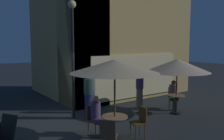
# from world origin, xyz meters

# --- Properties ---
(ground_plane) EXTENTS (60.00, 60.00, 0.00)m
(ground_plane) POSITION_xyz_m (0.00, 0.00, 0.00)
(ground_plane) COLOR #23282A
(cafe_building) EXTENTS (7.54, 6.14, 9.87)m
(cafe_building) POSITION_xyz_m (3.76, 3.04, 4.93)
(cafe_building) COLOR tan
(cafe_building) RESTS_ON ground
(street_lamp_near_corner) EXTENTS (0.30, 0.30, 4.42)m
(street_lamp_near_corner) POSITION_xyz_m (0.77, 0.36, 2.95)
(street_lamp_near_corner) COLOR black
(street_lamp_near_corner) RESTS_ON ground
(menu_sandwich_board) EXTENTS (0.83, 0.80, 0.85)m
(menu_sandwich_board) POSITION_xyz_m (-1.99, -0.92, 0.44)
(menu_sandwich_board) COLOR #25291D
(menu_sandwich_board) RESTS_ON ground
(cafe_table_0) EXTENTS (0.68, 0.68, 0.77)m
(cafe_table_0) POSITION_xyz_m (4.44, -1.50, 0.54)
(cafe_table_0) COLOR black
(cafe_table_0) RESTS_ON ground
(cafe_table_1) EXTENTS (0.75, 0.75, 0.77)m
(cafe_table_1) POSITION_xyz_m (0.72, -2.38, 0.57)
(cafe_table_1) COLOR black
(cafe_table_1) RESTS_ON ground
(patio_umbrella_0) EXTENTS (2.58, 2.58, 2.24)m
(patio_umbrella_0) POSITION_xyz_m (4.44, -1.50, 1.97)
(patio_umbrella_0) COLOR black
(patio_umbrella_0) RESTS_ON ground
(patio_umbrella_1) EXTENTS (2.51, 2.51, 2.40)m
(patio_umbrella_1) POSITION_xyz_m (0.72, -2.38, 2.20)
(patio_umbrella_1) COLOR black
(patio_umbrella_1) RESTS_ON ground
(cafe_chair_0) EXTENTS (0.54, 0.54, 0.94)m
(cafe_chair_0) POSITION_xyz_m (4.96, -0.89, 0.56)
(cafe_chair_0) COLOR brown
(cafe_chair_0) RESTS_ON ground
(cafe_chair_1) EXTENTS (0.47, 0.47, 0.94)m
(cafe_chair_1) POSITION_xyz_m (1.55, -2.55, 0.57)
(cafe_chair_1) COLOR #563C19
(cafe_chair_1) RESTS_ON ground
(cafe_chair_2) EXTENTS (0.48, 0.48, 0.93)m
(cafe_chair_2) POSITION_xyz_m (0.53, -1.52, 0.56)
(cafe_chair_2) COLOR brown
(cafe_chair_2) RESTS_ON ground
(cafe_chair_3) EXTENTS (0.57, 0.57, 0.97)m
(cafe_chair_3) POSITION_xyz_m (0.08, -2.99, 0.59)
(cafe_chair_3) COLOR brown
(cafe_chair_3) RESTS_ON ground
(patron_seated_0) EXTENTS (0.53, 0.54, 1.26)m
(patron_seated_0) POSITION_xyz_m (4.87, -0.99, 0.72)
(patron_seated_0) COLOR #323D35
(patron_seated_0) RESTS_ON ground
(patron_seated_1) EXTENTS (0.38, 0.52, 1.26)m
(patron_seated_1) POSITION_xyz_m (0.56, -1.66, 0.70)
(patron_seated_1) COLOR #603565
(patron_seated_1) RESTS_ON ground
(patron_standing_2) EXTENTS (0.30, 0.30, 1.73)m
(patron_standing_2) POSITION_xyz_m (1.71, 0.58, 0.88)
(patron_standing_2) COLOR #543366
(patron_standing_2) RESTS_ON ground
(patron_standing_3) EXTENTS (0.37, 0.37, 1.73)m
(patron_standing_3) POSITION_xyz_m (1.23, 0.00, 0.87)
(patron_standing_3) COLOR navy
(patron_standing_3) RESTS_ON ground
(patron_standing_4) EXTENTS (0.33, 0.33, 1.74)m
(patron_standing_4) POSITION_xyz_m (3.71, -0.09, 0.88)
(patron_standing_4) COLOR #7B6854
(patron_standing_4) RESTS_ON ground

